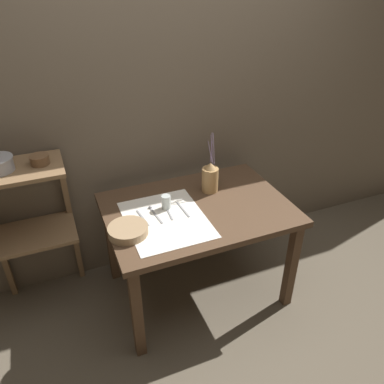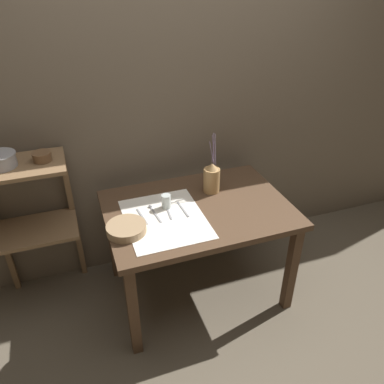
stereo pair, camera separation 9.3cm
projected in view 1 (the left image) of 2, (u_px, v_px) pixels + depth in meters
name	position (u px, v px, depth m)	size (l,w,h in m)	color
ground_plane	(197.00, 288.00, 2.77)	(12.00, 12.00, 0.00)	brown
stone_wall_back	(168.00, 109.00, 2.56)	(7.00, 0.06, 2.40)	brown
wooden_table	(198.00, 219.00, 2.44)	(1.17, 0.83, 0.72)	#4C3523
wooden_shelf_unit	(28.00, 210.00, 2.32)	(0.52, 0.36, 1.06)	brown
linen_cloth	(166.00, 219.00, 2.27)	(0.47, 0.58, 0.00)	white
pitcher_with_flowers	(210.00, 178.00, 2.52)	(0.11, 0.11, 0.42)	#A87F4C
wooden_bowl	(128.00, 230.00, 2.14)	(0.23, 0.23, 0.05)	#9E7F5B
glass_tumbler_near	(166.00, 202.00, 2.35)	(0.06, 0.06, 0.09)	#B7C1BC
fork_outer	(143.00, 218.00, 2.28)	(0.04, 0.18, 0.00)	#939399
spoon_inner	(152.00, 211.00, 2.35)	(0.04, 0.20, 0.02)	#939399
fork_inner	(169.00, 212.00, 2.34)	(0.03, 0.18, 0.00)	#939399
knife_center	(183.00, 209.00, 2.36)	(0.02, 0.18, 0.00)	#939399
metal_pot_small	(40.00, 159.00, 2.16)	(0.11, 0.11, 0.06)	brown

